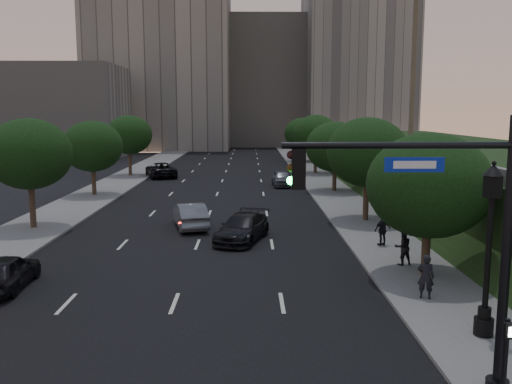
{
  "coord_description": "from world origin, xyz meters",
  "views": [
    {
      "loc": [
        2.8,
        -14.3,
        7.07
      ],
      "look_at": [
        3.08,
        9.05,
        3.6
      ],
      "focal_mm": 38.0,
      "sensor_mm": 36.0,
      "label": 1
    }
  ],
  "objects_px": {
    "sedan_near_left": "(5,272)",
    "sedan_near_right": "(242,228)",
    "sedan_mid_left": "(190,215)",
    "pedestrian_c": "(383,230)",
    "sedan_far_left": "(161,170)",
    "pedestrian_b": "(403,247)",
    "traffic_signal_mast": "(461,255)",
    "sedan_far_right": "(282,178)",
    "street_lamp": "(488,258)",
    "pedestrian_a": "(426,276)"
  },
  "relations": [
    {
      "from": "sedan_near_right",
      "to": "pedestrian_b",
      "type": "height_order",
      "value": "pedestrian_b"
    },
    {
      "from": "sedan_far_left",
      "to": "pedestrian_a",
      "type": "relative_size",
      "value": 3.48
    },
    {
      "from": "pedestrian_a",
      "to": "sedan_far_right",
      "type": "bearing_deg",
      "value": -64.62
    },
    {
      "from": "pedestrian_b",
      "to": "pedestrian_c",
      "type": "bearing_deg",
      "value": -99.87
    },
    {
      "from": "street_lamp",
      "to": "sedan_near_left",
      "type": "bearing_deg",
      "value": 163.52
    },
    {
      "from": "traffic_signal_mast",
      "to": "sedan_mid_left",
      "type": "distance_m",
      "value": 22.09
    },
    {
      "from": "street_lamp",
      "to": "pedestrian_a",
      "type": "relative_size",
      "value": 3.34
    },
    {
      "from": "street_lamp",
      "to": "sedan_near_right",
      "type": "bearing_deg",
      "value": 120.38
    },
    {
      "from": "traffic_signal_mast",
      "to": "sedan_far_right",
      "type": "relative_size",
      "value": 1.56
    },
    {
      "from": "pedestrian_c",
      "to": "pedestrian_b",
      "type": "bearing_deg",
      "value": 66.22
    },
    {
      "from": "sedan_mid_left",
      "to": "pedestrian_a",
      "type": "bearing_deg",
      "value": 113.46
    },
    {
      "from": "sedan_near_left",
      "to": "sedan_far_left",
      "type": "relative_size",
      "value": 0.72
    },
    {
      "from": "sedan_far_right",
      "to": "pedestrian_a",
      "type": "height_order",
      "value": "pedestrian_a"
    },
    {
      "from": "sedan_near_right",
      "to": "pedestrian_b",
      "type": "relative_size",
      "value": 3.07
    },
    {
      "from": "traffic_signal_mast",
      "to": "pedestrian_c",
      "type": "height_order",
      "value": "traffic_signal_mast"
    },
    {
      "from": "sedan_far_left",
      "to": "street_lamp",
      "type": "bearing_deg",
      "value": 92.39
    },
    {
      "from": "sedan_near_right",
      "to": "sedan_far_right",
      "type": "bearing_deg",
      "value": 98.3
    },
    {
      "from": "sedan_far_left",
      "to": "pedestrian_c",
      "type": "bearing_deg",
      "value": 98.7
    },
    {
      "from": "sedan_near_left",
      "to": "sedan_near_right",
      "type": "height_order",
      "value": "sedan_near_right"
    },
    {
      "from": "sedan_far_left",
      "to": "traffic_signal_mast",
      "type": "bearing_deg",
      "value": 88.35
    },
    {
      "from": "traffic_signal_mast",
      "to": "sedan_near_left",
      "type": "distance_m",
      "value": 17.4
    },
    {
      "from": "sedan_near_left",
      "to": "sedan_near_right",
      "type": "relative_size",
      "value": 0.83
    },
    {
      "from": "pedestrian_a",
      "to": "pedestrian_b",
      "type": "height_order",
      "value": "pedestrian_a"
    },
    {
      "from": "sedan_near_right",
      "to": "street_lamp",
      "type": "bearing_deg",
      "value": -42.32
    },
    {
      "from": "sedan_near_right",
      "to": "pedestrian_b",
      "type": "xyz_separation_m",
      "value": [
        7.37,
        -5.31,
        0.24
      ]
    },
    {
      "from": "sedan_near_left",
      "to": "sedan_far_right",
      "type": "height_order",
      "value": "sedan_far_right"
    },
    {
      "from": "pedestrian_a",
      "to": "street_lamp",
      "type": "bearing_deg",
      "value": 121.67
    },
    {
      "from": "sedan_far_left",
      "to": "pedestrian_b",
      "type": "height_order",
      "value": "pedestrian_b"
    },
    {
      "from": "pedestrian_b",
      "to": "pedestrian_c",
      "type": "distance_m",
      "value": 3.59
    },
    {
      "from": "sedan_near_right",
      "to": "pedestrian_c",
      "type": "relative_size",
      "value": 3.02
    },
    {
      "from": "sedan_mid_left",
      "to": "pedestrian_c",
      "type": "relative_size",
      "value": 2.82
    },
    {
      "from": "sedan_mid_left",
      "to": "sedan_near_right",
      "type": "height_order",
      "value": "sedan_mid_left"
    },
    {
      "from": "traffic_signal_mast",
      "to": "street_lamp",
      "type": "relative_size",
      "value": 1.25
    },
    {
      "from": "sedan_far_right",
      "to": "sedan_near_left",
      "type": "bearing_deg",
      "value": -115.39
    },
    {
      "from": "sedan_far_left",
      "to": "sedan_far_right",
      "type": "height_order",
      "value": "sedan_far_left"
    },
    {
      "from": "street_lamp",
      "to": "pedestrian_a",
      "type": "bearing_deg",
      "value": 102.48
    },
    {
      "from": "sedan_mid_left",
      "to": "pedestrian_c",
      "type": "distance_m",
      "value": 11.75
    },
    {
      "from": "sedan_mid_left",
      "to": "traffic_signal_mast",
      "type": "bearing_deg",
      "value": 99.16
    },
    {
      "from": "sedan_far_right",
      "to": "pedestrian_c",
      "type": "relative_size",
      "value": 2.66
    },
    {
      "from": "pedestrian_b",
      "to": "pedestrian_c",
      "type": "height_order",
      "value": "pedestrian_c"
    },
    {
      "from": "sedan_mid_left",
      "to": "street_lamp",
      "type": "bearing_deg",
      "value": 109.22
    },
    {
      "from": "sedan_near_left",
      "to": "sedan_far_right",
      "type": "bearing_deg",
      "value": -115.45
    },
    {
      "from": "sedan_far_right",
      "to": "pedestrian_c",
      "type": "height_order",
      "value": "pedestrian_c"
    },
    {
      "from": "sedan_far_right",
      "to": "pedestrian_c",
      "type": "xyz_separation_m",
      "value": [
        3.82,
        -23.86,
        0.23
      ]
    },
    {
      "from": "traffic_signal_mast",
      "to": "street_lamp",
      "type": "distance_m",
      "value": 4.31
    },
    {
      "from": "sedan_far_left",
      "to": "pedestrian_b",
      "type": "distance_m",
      "value": 38.47
    },
    {
      "from": "sedan_mid_left",
      "to": "sedan_far_left",
      "type": "height_order",
      "value": "sedan_far_left"
    },
    {
      "from": "sedan_near_right",
      "to": "sedan_far_right",
      "type": "distance_m",
      "value": 22.42
    },
    {
      "from": "sedan_far_left",
      "to": "pedestrian_c",
      "type": "xyz_separation_m",
      "value": [
        16.56,
        -31.11,
        0.18
      ]
    },
    {
      "from": "sedan_near_left",
      "to": "pedestrian_a",
      "type": "bearing_deg",
      "value": 171.77
    }
  ]
}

